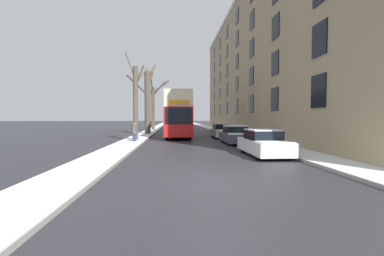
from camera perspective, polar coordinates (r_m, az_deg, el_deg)
The scene contains 13 objects.
ground_plane at distance 8.64m, azimuth 7.65°, elevation -11.37°, with size 320.00×320.00×0.00m, color #28282D.
sidewalk_left at distance 61.35m, azimuth -7.23°, elevation 0.43°, with size 2.01×130.00×0.16m.
sidewalk_right at distance 61.63m, azimuth 2.39°, elevation 0.46°, with size 2.01×130.00×0.16m.
terrace_facade_right at distance 34.72m, azimuth 17.42°, elevation 13.27°, with size 9.10×48.42×17.43m.
bare_tree_left_0 at distance 22.43m, azimuth -12.41°, elevation 6.27°, with size 2.12×2.31×8.00m.
bare_tree_left_1 at distance 31.14m, azimuth -9.92°, elevation 6.13°, with size 3.39×2.58×8.50m.
bare_tree_left_2 at distance 40.74m, azimuth -8.54°, elevation 5.22°, with size 3.30×4.12×9.07m.
double_decker_bus at distance 27.32m, azimuth -3.21°, elevation 3.40°, with size 2.61×10.55×4.54m.
parked_car_0 at distance 14.37m, azimuth 15.58°, elevation -3.31°, with size 1.79×4.28×1.41m.
parked_car_1 at distance 20.53m, azimuth 9.55°, elevation -1.56°, with size 1.77×4.22×1.46m.
parked_car_2 at distance 26.15m, azimuth 6.60°, elevation -0.72°, with size 1.76×3.98×1.46m.
oncoming_van at distance 45.76m, azimuth -4.36°, elevation 1.25°, with size 2.06×5.26×2.24m.
pedestrian_left_sidewalk at distance 20.99m, azimuth -12.71°, elevation -0.91°, with size 0.35×0.35×1.62m.
Camera 1 is at (-1.71, -8.22, 2.03)m, focal length 24.00 mm.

